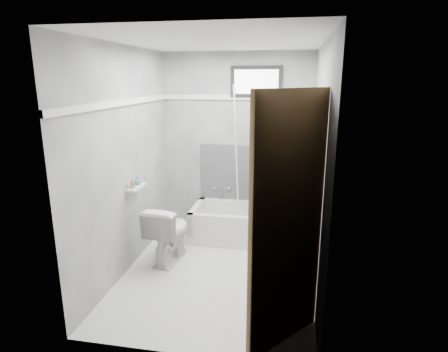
% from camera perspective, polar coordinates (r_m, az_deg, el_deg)
% --- Properties ---
extents(floor, '(2.60, 2.60, 0.00)m').
position_cam_1_polar(floor, '(4.25, -0.88, -14.37)').
color(floor, white).
rests_on(floor, ground).
extents(ceiling, '(2.60, 2.60, 0.00)m').
position_cam_1_polar(ceiling, '(3.73, -1.03, 19.86)').
color(ceiling, silver).
rests_on(ceiling, floor).
extents(wall_back, '(2.00, 0.02, 2.40)m').
position_cam_1_polar(wall_back, '(5.07, 1.94, 4.87)').
color(wall_back, slate).
rests_on(wall_back, floor).
extents(wall_front, '(2.00, 0.02, 2.40)m').
position_cam_1_polar(wall_front, '(2.60, -6.57, -4.79)').
color(wall_front, slate).
rests_on(wall_front, floor).
extents(wall_left, '(0.02, 2.60, 2.40)m').
position_cam_1_polar(wall_left, '(4.12, -14.71, 2.11)').
color(wall_left, slate).
rests_on(wall_left, floor).
extents(wall_right, '(0.02, 2.60, 2.40)m').
position_cam_1_polar(wall_right, '(3.75, 14.20, 0.93)').
color(wall_right, slate).
rests_on(wall_right, floor).
extents(bathtub, '(1.50, 0.70, 0.42)m').
position_cam_1_polar(bathtub, '(4.96, 3.85, -7.30)').
color(bathtub, silver).
rests_on(bathtub, floor).
extents(office_chair, '(0.67, 0.67, 0.93)m').
position_cam_1_polar(office_chair, '(4.85, 8.49, -3.20)').
color(office_chair, slate).
rests_on(office_chair, bathtub).
extents(toilet, '(0.45, 0.72, 0.67)m').
position_cam_1_polar(toilet, '(4.42, -8.40, -8.53)').
color(toilet, white).
rests_on(toilet, floor).
extents(door, '(0.78, 0.78, 2.00)m').
position_cam_1_polar(door, '(2.60, 15.18, -9.97)').
color(door, brown).
rests_on(door, floor).
extents(window, '(0.66, 0.04, 0.40)m').
position_cam_1_polar(window, '(4.95, 4.95, 14.12)').
color(window, black).
rests_on(window, wall_back).
extents(backerboard, '(1.50, 0.02, 0.78)m').
position_cam_1_polar(backerboard, '(5.11, 4.65, 0.33)').
color(backerboard, '#4C4C4F').
rests_on(backerboard, wall_back).
extents(trim_back, '(2.00, 0.02, 0.06)m').
position_cam_1_polar(trim_back, '(4.99, 1.98, 11.87)').
color(trim_back, white).
rests_on(trim_back, wall_back).
extents(trim_left, '(0.02, 2.60, 0.06)m').
position_cam_1_polar(trim_left, '(4.03, -15.12, 10.73)').
color(trim_left, white).
rests_on(trim_left, wall_left).
extents(pole, '(0.02, 0.56, 1.88)m').
position_cam_1_polar(pole, '(4.86, 1.91, 2.64)').
color(pole, white).
rests_on(pole, bathtub).
extents(shelf, '(0.10, 0.32, 0.02)m').
position_cam_1_polar(shelf, '(4.23, -13.19, -1.67)').
color(shelf, silver).
rests_on(shelf, wall_left).
extents(soap_bottle_a, '(0.06, 0.06, 0.11)m').
position_cam_1_polar(soap_bottle_a, '(4.15, -13.80, -1.10)').
color(soap_bottle_a, '#9B7A4D').
rests_on(soap_bottle_a, shelf).
extents(soap_bottle_b, '(0.11, 0.11, 0.10)m').
position_cam_1_polar(soap_bottle_b, '(4.27, -13.04, -0.68)').
color(soap_bottle_b, slate).
rests_on(soap_bottle_b, shelf).
extents(faucet, '(0.26, 0.10, 0.16)m').
position_cam_1_polar(faucet, '(5.22, -0.35, -2.16)').
color(faucet, silver).
rests_on(faucet, wall_back).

